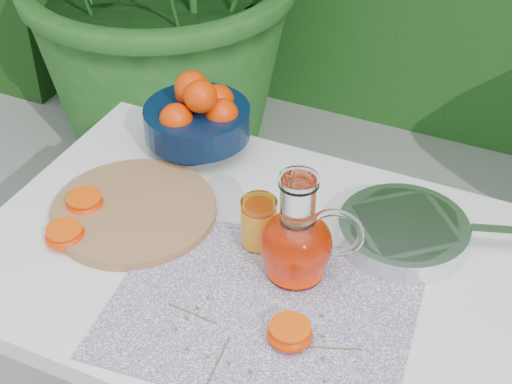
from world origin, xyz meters
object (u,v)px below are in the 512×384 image
at_px(cutting_board, 134,211).
at_px(juice_pitcher, 298,242).
at_px(white_table, 251,287).
at_px(saute_pan, 405,231).
at_px(fruit_bowl, 198,115).

relative_size(cutting_board, juice_pitcher, 1.53).
relative_size(white_table, juice_pitcher, 4.83).
bearing_deg(cutting_board, juice_pitcher, -3.09).
distance_m(juice_pitcher, saute_pan, 0.23).
height_order(fruit_bowl, juice_pitcher, juice_pitcher).
bearing_deg(saute_pan, white_table, -147.45).
xyz_separation_m(white_table, cutting_board, (-0.25, 0.01, 0.09)).
bearing_deg(saute_pan, cutting_board, -163.51).
bearing_deg(juice_pitcher, fruit_bowl, 140.99).
height_order(white_table, juice_pitcher, juice_pitcher).
height_order(white_table, fruit_bowl, fruit_bowl).
relative_size(juice_pitcher, saute_pan, 0.47).
xyz_separation_m(cutting_board, fruit_bowl, (0.01, 0.26, 0.07)).
bearing_deg(white_table, cutting_board, 178.31).
relative_size(white_table, saute_pan, 2.29).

